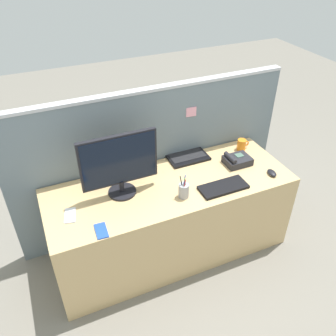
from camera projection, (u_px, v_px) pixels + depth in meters
name	position (u px, v px, depth m)	size (l,w,h in m)	color
ground_plane	(170.00, 247.00, 3.10)	(10.00, 10.00, 0.00)	slate
desk	(170.00, 218.00, 2.90)	(1.90, 0.69, 0.70)	tan
cubicle_divider	(152.00, 162.00, 3.00)	(2.35, 0.08, 1.33)	slate
desktop_monitor	(119.00, 163.00, 2.47)	(0.56, 0.21, 0.48)	black
laptop	(185.00, 149.00, 2.99)	(0.34, 0.25, 0.24)	black
desk_phone	(237.00, 160.00, 2.90)	(0.21, 0.16, 0.10)	#232328
keyboard_main	(223.00, 187.00, 2.65)	(0.37, 0.16, 0.02)	black
computer_mouse_right_hand	(272.00, 173.00, 2.79)	(0.06, 0.10, 0.03)	black
pen_cup	(184.00, 190.00, 2.54)	(0.08, 0.08, 0.18)	#99999E
cell_phone_blue_case	(101.00, 231.00, 2.29)	(0.07, 0.14, 0.01)	blue
cell_phone_white_slab	(70.00, 215.00, 2.41)	(0.07, 0.15, 0.01)	silver
coffee_mug	(242.00, 145.00, 3.07)	(0.11, 0.08, 0.10)	orange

